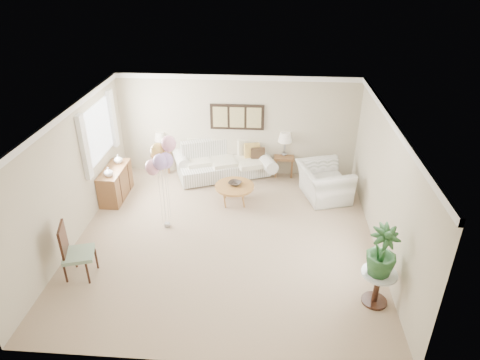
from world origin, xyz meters
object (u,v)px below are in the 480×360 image
at_px(balloon_cluster, 161,157).
at_px(sofa, 224,162).
at_px(accent_chair, 74,250).
at_px(coffee_table, 235,187).
at_px(armchair, 324,182).

bearing_deg(balloon_cluster, sofa, 69.44).
relative_size(sofa, accent_chair, 2.71).
distance_m(accent_chair, balloon_cluster, 2.33).
xyz_separation_m(sofa, accent_chair, (-2.21, -4.11, 0.18)).
bearing_deg(coffee_table, accent_chair, -133.74).
bearing_deg(coffee_table, balloon_cluster, -140.12).
relative_size(accent_chair, balloon_cluster, 0.51).
relative_size(coffee_table, balloon_cluster, 0.44).
relative_size(coffee_table, accent_chair, 0.86).
distance_m(armchair, balloon_cluster, 3.94).
bearing_deg(coffee_table, sofa, 106.06).
distance_m(sofa, coffee_table, 1.44).
relative_size(sofa, balloon_cluster, 1.38).
distance_m(sofa, balloon_cluster, 2.96).
bearing_deg(armchair, balloon_cluster, 98.24).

